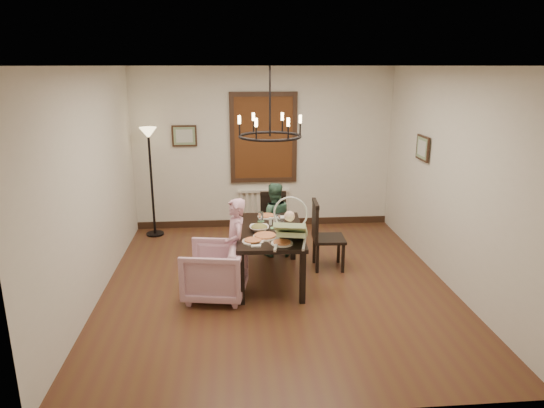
{
  "coord_description": "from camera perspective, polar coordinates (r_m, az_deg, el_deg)",
  "views": [
    {
      "loc": [
        -0.57,
        -5.86,
        2.8
      ],
      "look_at": [
        -0.04,
        0.23,
        1.05
      ],
      "focal_mm": 32.0,
      "sensor_mm": 36.0,
      "label": 1
    }
  ],
  "objects": [
    {
      "name": "drinking_glass",
      "position": [
        6.33,
        1.13,
        -2.61
      ],
      "size": [
        0.07,
        0.07,
        0.14
      ],
      "primitive_type": "cylinder",
      "color": "silver",
      "rests_on": "dining_table"
    },
    {
      "name": "window_blinds",
      "position": [
        8.43,
        -1.0,
        7.78
      ],
      "size": [
        1.0,
        0.03,
        1.4
      ],
      "primitive_type": "cube",
      "color": "#532A10",
      "rests_on": "room_shell"
    },
    {
      "name": "picture_back",
      "position": [
        8.45,
        -10.27,
        7.89
      ],
      "size": [
        0.42,
        0.03,
        0.36
      ],
      "primitive_type": "cube",
      "color": "black",
      "rests_on": "room_shell"
    },
    {
      "name": "radiator",
      "position": [
        8.72,
        -0.97,
        -0.36
      ],
      "size": [
        0.92,
        0.12,
        0.62
      ],
      "primitive_type": null,
      "color": "silver",
      "rests_on": "room_shell"
    },
    {
      "name": "chandelier",
      "position": [
        6.13,
        -0.24,
        7.98
      ],
      "size": [
        0.8,
        0.8,
        0.04
      ],
      "primitive_type": "torus",
      "color": "black",
      "rests_on": "room_shell"
    },
    {
      "name": "picture_right",
      "position": [
        7.4,
        17.31,
        6.31
      ],
      "size": [
        0.03,
        0.42,
        0.36
      ],
      "primitive_type": "cube",
      "rotation": [
        0.0,
        0.0,
        1.57
      ],
      "color": "black",
      "rests_on": "room_shell"
    },
    {
      "name": "seated_man",
      "position": [
        7.34,
        0.17,
        -2.56
      ],
      "size": [
        0.47,
        0.37,
        0.94
      ],
      "primitive_type": "imported",
      "rotation": [
        0.0,
        0.0,
        3.17
      ],
      "color": "#395F4A",
      "rests_on": "room_shell"
    },
    {
      "name": "armchair",
      "position": [
        6.11,
        -6.77,
        -7.89
      ],
      "size": [
        0.86,
        0.85,
        0.68
      ],
      "primitive_type": "imported",
      "rotation": [
        0.0,
        0.0,
        -1.74
      ],
      "color": "#CF9EB0",
      "rests_on": "room_shell"
    },
    {
      "name": "dining_table",
      "position": [
        6.44,
        -0.22,
        -3.73
      ],
      "size": [
        0.93,
        1.56,
        0.71
      ],
      "rotation": [
        0.0,
        0.0,
        -0.05
      ],
      "color": "black",
      "rests_on": "room_shell"
    },
    {
      "name": "floor_lamp",
      "position": [
        8.34,
        -13.97,
        2.32
      ],
      "size": [
        0.3,
        0.3,
        1.8
      ],
      "primitive_type": null,
      "color": "black",
      "rests_on": "room_shell"
    },
    {
      "name": "baby_bouncer",
      "position": [
        5.86,
        2.26,
        -2.82
      ],
      "size": [
        0.55,
        0.69,
        0.4
      ],
      "primitive_type": null,
      "rotation": [
        0.0,
        0.0,
        -0.2
      ],
      "color": "#C8E79F",
      "rests_on": "dining_table"
    },
    {
      "name": "salad_bowl",
      "position": [
        6.36,
        -1.51,
        -2.83
      ],
      "size": [
        0.31,
        0.31,
        0.08
      ],
      "primitive_type": "imported",
      "color": "white",
      "rests_on": "dining_table"
    },
    {
      "name": "chair_right",
      "position": [
        6.91,
        6.71,
        -3.61
      ],
      "size": [
        0.46,
        0.46,
        1.0
      ],
      "primitive_type": null,
      "rotation": [
        0.0,
        0.0,
        1.53
      ],
      "color": "black",
      "rests_on": "room_shell"
    },
    {
      "name": "pizza_platter",
      "position": [
        6.11,
        -0.81,
        -3.8
      ],
      "size": [
        0.31,
        0.31,
        0.04
      ],
      "primitive_type": "cylinder",
      "color": "tan",
      "rests_on": "dining_table"
    },
    {
      "name": "room_shell",
      "position": [
        6.41,
        0.29,
        3.35
      ],
      "size": [
        4.51,
        5.0,
        2.81
      ],
      "color": "#4F2A1B",
      "rests_on": "ground"
    },
    {
      "name": "elderly_woman",
      "position": [
        6.19,
        -4.28,
        -5.82
      ],
      "size": [
        0.3,
        0.41,
        1.02
      ],
      "primitive_type": "imported",
      "rotation": [
        0.0,
        0.0,
        -1.4
      ],
      "color": "#D697AD",
      "rests_on": "room_shell"
    },
    {
      "name": "chair_far",
      "position": [
        7.52,
        0.3,
        -2.19
      ],
      "size": [
        0.41,
        0.41,
        0.91
      ],
      "primitive_type": null,
      "rotation": [
        0.0,
        0.0,
        0.02
      ],
      "color": "black",
      "rests_on": "room_shell"
    }
  ]
}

